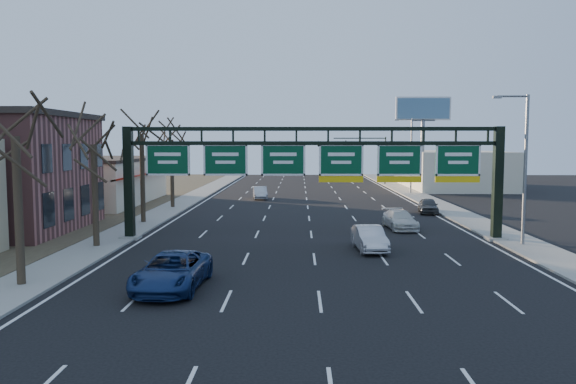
{
  "coord_description": "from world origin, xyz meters",
  "views": [
    {
      "loc": [
        -0.81,
        -27.51,
        6.21
      ],
      "look_at": [
        -1.5,
        6.34,
        3.2
      ],
      "focal_mm": 35.0,
      "sensor_mm": 36.0,
      "label": 1
    }
  ],
  "objects_px": {
    "car_silver_sedan": "(369,238)",
    "car_white_wagon": "(400,220)",
    "sign_gantry": "(315,167)",
    "car_blue_suv": "(172,271)"
  },
  "relations": [
    {
      "from": "sign_gantry",
      "to": "car_silver_sedan",
      "type": "height_order",
      "value": "sign_gantry"
    },
    {
      "from": "car_blue_suv",
      "to": "car_white_wagon",
      "type": "relative_size",
      "value": 1.21
    },
    {
      "from": "sign_gantry",
      "to": "car_blue_suv",
      "type": "relative_size",
      "value": 4.46
    },
    {
      "from": "sign_gantry",
      "to": "car_blue_suv",
      "type": "distance_m",
      "value": 14.34
    },
    {
      "from": "car_silver_sedan",
      "to": "car_white_wagon",
      "type": "distance_m",
      "value": 8.7
    },
    {
      "from": "sign_gantry",
      "to": "car_white_wagon",
      "type": "distance_m",
      "value": 8.69
    },
    {
      "from": "sign_gantry",
      "to": "car_white_wagon",
      "type": "xyz_separation_m",
      "value": [
        6.25,
        4.55,
        -3.97
      ]
    },
    {
      "from": "car_blue_suv",
      "to": "car_silver_sedan",
      "type": "relative_size",
      "value": 1.3
    },
    {
      "from": "car_silver_sedan",
      "to": "car_blue_suv",
      "type": "bearing_deg",
      "value": -142.03
    },
    {
      "from": "sign_gantry",
      "to": "car_blue_suv",
      "type": "height_order",
      "value": "sign_gantry"
    }
  ]
}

